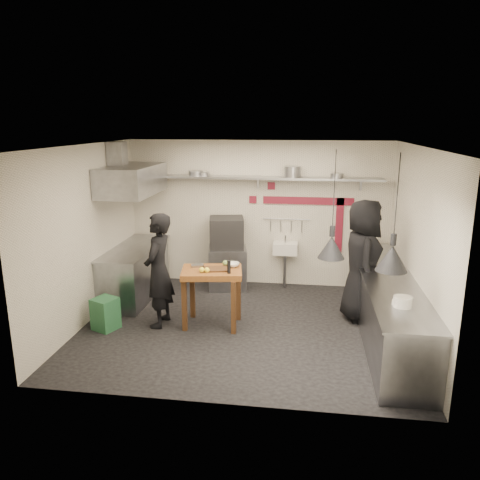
# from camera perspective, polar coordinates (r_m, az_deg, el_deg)

# --- Properties ---
(floor) EXTENTS (5.00, 5.00, 0.00)m
(floor) POSITION_cam_1_polar(r_m,az_deg,el_deg) (7.50, 0.44, -10.48)
(floor) COLOR black
(floor) RESTS_ON ground
(ceiling) EXTENTS (5.00, 5.00, 0.00)m
(ceiling) POSITION_cam_1_polar(r_m,az_deg,el_deg) (6.82, 0.48, 11.42)
(ceiling) COLOR beige
(ceiling) RESTS_ON floor
(wall_back) EXTENTS (5.00, 0.04, 2.80)m
(wall_back) POSITION_cam_1_polar(r_m,az_deg,el_deg) (9.06, 2.21, 3.21)
(wall_back) COLOR silver
(wall_back) RESTS_ON floor
(wall_front) EXTENTS (5.00, 0.04, 2.80)m
(wall_front) POSITION_cam_1_polar(r_m,az_deg,el_deg) (5.04, -2.71, -5.92)
(wall_front) COLOR silver
(wall_front) RESTS_ON floor
(wall_left) EXTENTS (0.04, 4.20, 2.80)m
(wall_left) POSITION_cam_1_polar(r_m,az_deg,el_deg) (7.75, -18.19, 0.59)
(wall_left) COLOR silver
(wall_left) RESTS_ON floor
(wall_right) EXTENTS (0.04, 4.20, 2.80)m
(wall_right) POSITION_cam_1_polar(r_m,az_deg,el_deg) (7.15, 20.73, -0.74)
(wall_right) COLOR silver
(wall_right) RESTS_ON floor
(red_band_horiz) EXTENTS (1.70, 0.02, 0.14)m
(red_band_horiz) POSITION_cam_1_polar(r_m,az_deg,el_deg) (8.95, 8.30, 4.75)
(red_band_horiz) COLOR maroon
(red_band_horiz) RESTS_ON wall_back
(red_band_vert) EXTENTS (0.14, 0.02, 1.10)m
(red_band_vert) POSITION_cam_1_polar(r_m,az_deg,el_deg) (9.06, 11.99, 1.61)
(red_band_vert) COLOR maroon
(red_band_vert) RESTS_ON wall_back
(red_tile_a) EXTENTS (0.14, 0.02, 0.14)m
(red_tile_a) POSITION_cam_1_polar(r_m,az_deg,el_deg) (8.93, 3.84, 6.60)
(red_tile_a) COLOR maroon
(red_tile_a) RESTS_ON wall_back
(red_tile_b) EXTENTS (0.14, 0.02, 0.14)m
(red_tile_b) POSITION_cam_1_polar(r_m,az_deg,el_deg) (9.00, 1.58, 4.95)
(red_tile_b) COLOR maroon
(red_tile_b) RESTS_ON wall_back
(back_shelf) EXTENTS (4.60, 0.34, 0.04)m
(back_shelf) POSITION_cam_1_polar(r_m,az_deg,el_deg) (8.77, 2.14, 7.60)
(back_shelf) COLOR gray
(back_shelf) RESTS_ON wall_back
(shelf_bracket_left) EXTENTS (0.04, 0.06, 0.24)m
(shelf_bracket_left) POSITION_cam_1_polar(r_m,az_deg,el_deg) (9.32, -9.57, 7.19)
(shelf_bracket_left) COLOR gray
(shelf_bracket_left) RESTS_ON wall_back
(shelf_bracket_mid) EXTENTS (0.04, 0.06, 0.24)m
(shelf_bracket_mid) POSITION_cam_1_polar(r_m,az_deg,el_deg) (8.93, 2.23, 7.08)
(shelf_bracket_mid) COLOR gray
(shelf_bracket_mid) RESTS_ON wall_back
(shelf_bracket_right) EXTENTS (0.04, 0.06, 0.24)m
(shelf_bracket_right) POSITION_cam_1_polar(r_m,az_deg,el_deg) (8.95, 14.51, 6.64)
(shelf_bracket_right) COLOR gray
(shelf_bracket_right) RESTS_ON wall_back
(pan_far_left) EXTENTS (0.32, 0.32, 0.09)m
(pan_far_left) POSITION_cam_1_polar(r_m,az_deg,el_deg) (8.96, -5.40, 8.11)
(pan_far_left) COLOR gray
(pan_far_left) RESTS_ON back_shelf
(pan_mid_left) EXTENTS (0.28, 0.28, 0.07)m
(pan_mid_left) POSITION_cam_1_polar(r_m,az_deg,el_deg) (8.93, -4.49, 8.04)
(pan_mid_left) COLOR gray
(pan_mid_left) RESTS_ON back_shelf
(stock_pot) EXTENTS (0.36, 0.36, 0.20)m
(stock_pot) POSITION_cam_1_polar(r_m,az_deg,el_deg) (8.72, 6.42, 8.27)
(stock_pot) COLOR gray
(stock_pot) RESTS_ON back_shelf
(pan_right) EXTENTS (0.29, 0.29, 0.08)m
(pan_right) POSITION_cam_1_polar(r_m,az_deg,el_deg) (8.74, 11.74, 7.69)
(pan_right) COLOR gray
(pan_right) RESTS_ON back_shelf
(oven_stand) EXTENTS (0.82, 0.77, 0.80)m
(oven_stand) POSITION_cam_1_polar(r_m,az_deg,el_deg) (9.04, -1.54, -3.36)
(oven_stand) COLOR gray
(oven_stand) RESTS_ON floor
(combi_oven) EXTENTS (0.73, 0.70, 0.58)m
(combi_oven) POSITION_cam_1_polar(r_m,az_deg,el_deg) (8.85, -1.65, 0.89)
(combi_oven) COLOR black
(combi_oven) RESTS_ON oven_stand
(oven_door) EXTENTS (0.46, 0.11, 0.46)m
(oven_door) POSITION_cam_1_polar(r_m,az_deg,el_deg) (8.59, -1.63, 0.47)
(oven_door) COLOR maroon
(oven_door) RESTS_ON combi_oven
(oven_glass) EXTENTS (0.36, 0.08, 0.34)m
(oven_glass) POSITION_cam_1_polar(r_m,az_deg,el_deg) (8.58, -2.08, 0.46)
(oven_glass) COLOR black
(oven_glass) RESTS_ON oven_door
(hand_sink) EXTENTS (0.46, 0.34, 0.22)m
(hand_sink) POSITION_cam_1_polar(r_m,az_deg,el_deg) (8.99, 5.55, -1.00)
(hand_sink) COLOR silver
(hand_sink) RESTS_ON wall_back
(sink_tap) EXTENTS (0.03, 0.03, 0.14)m
(sink_tap) POSITION_cam_1_polar(r_m,az_deg,el_deg) (8.95, 5.57, 0.11)
(sink_tap) COLOR gray
(sink_tap) RESTS_ON hand_sink
(sink_drain) EXTENTS (0.06, 0.06, 0.66)m
(sink_drain) POSITION_cam_1_polar(r_m,az_deg,el_deg) (9.08, 5.47, -3.74)
(sink_drain) COLOR gray
(sink_drain) RESTS_ON floor
(utensil_rail) EXTENTS (0.90, 0.02, 0.02)m
(utensil_rail) POSITION_cam_1_polar(r_m,az_deg,el_deg) (9.00, 5.67, 2.55)
(utensil_rail) COLOR gray
(utensil_rail) RESTS_ON wall_back
(counter_right) EXTENTS (0.70, 3.80, 0.90)m
(counter_right) POSITION_cam_1_polar(r_m,az_deg,el_deg) (7.37, 17.41, -7.81)
(counter_right) COLOR gray
(counter_right) RESTS_ON floor
(counter_right_top) EXTENTS (0.76, 3.90, 0.03)m
(counter_right_top) POSITION_cam_1_polar(r_m,az_deg,el_deg) (7.22, 17.68, -4.38)
(counter_right_top) COLOR gray
(counter_right_top) RESTS_ON counter_right
(plate_stack) EXTENTS (0.25, 0.25, 0.13)m
(plate_stack) POSITION_cam_1_polar(r_m,az_deg,el_deg) (6.10, 19.21, -7.13)
(plate_stack) COLOR silver
(plate_stack) RESTS_ON counter_right_top
(small_bowl_right) EXTENTS (0.25, 0.25, 0.05)m
(small_bowl_right) POSITION_cam_1_polar(r_m,az_deg,el_deg) (6.17, 18.88, -7.26)
(small_bowl_right) COLOR silver
(small_bowl_right) RESTS_ON counter_right_top
(counter_left) EXTENTS (0.70, 1.90, 0.90)m
(counter_left) POSITION_cam_1_polar(r_m,az_deg,el_deg) (8.79, -12.68, -3.89)
(counter_left) COLOR gray
(counter_left) RESTS_ON floor
(counter_left_top) EXTENTS (0.76, 2.00, 0.03)m
(counter_left_top) POSITION_cam_1_polar(r_m,az_deg,el_deg) (8.66, -12.85, -0.96)
(counter_left_top) COLOR gray
(counter_left_top) RESTS_ON counter_left
(extractor_hood) EXTENTS (0.78, 1.60, 0.50)m
(extractor_hood) POSITION_cam_1_polar(r_m,az_deg,el_deg) (8.41, -12.99, 7.17)
(extractor_hood) COLOR gray
(extractor_hood) RESTS_ON ceiling
(hood_duct) EXTENTS (0.28, 0.28, 0.50)m
(hood_duct) POSITION_cam_1_polar(r_m,az_deg,el_deg) (8.47, -14.75, 9.83)
(hood_duct) COLOR gray
(hood_duct) RESTS_ON ceiling
(green_bin) EXTENTS (0.44, 0.44, 0.50)m
(green_bin) POSITION_cam_1_polar(r_m,az_deg,el_deg) (7.61, -16.09, -8.63)
(green_bin) COLOR #235A35
(green_bin) RESTS_ON floor
(prep_table) EXTENTS (1.01, 0.78, 0.92)m
(prep_table) POSITION_cam_1_polar(r_m,az_deg,el_deg) (7.39, -3.42, -7.01)
(prep_table) COLOR brown
(prep_table) RESTS_ON floor
(cutting_board) EXTENTS (0.43, 0.35, 0.02)m
(cutting_board) POSITION_cam_1_polar(r_m,az_deg,el_deg) (7.22, -2.89, -3.55)
(cutting_board) COLOR #452916
(cutting_board) RESTS_ON prep_table
(pepper_mill) EXTENTS (0.06, 0.06, 0.20)m
(pepper_mill) POSITION_cam_1_polar(r_m,az_deg,el_deg) (7.02, -1.36, -3.31)
(pepper_mill) COLOR black
(pepper_mill) RESTS_ON prep_table
(lemon_a) EXTENTS (0.10, 0.10, 0.08)m
(lemon_a) POSITION_cam_1_polar(r_m,az_deg,el_deg) (7.10, -4.69, -3.64)
(lemon_a) COLOR yellow
(lemon_a) RESTS_ON prep_table
(lemon_b) EXTENTS (0.09, 0.09, 0.08)m
(lemon_b) POSITION_cam_1_polar(r_m,az_deg,el_deg) (7.09, -4.06, -3.67)
(lemon_b) COLOR yellow
(lemon_b) RESTS_ON prep_table
(veg_ball) EXTENTS (0.10, 0.10, 0.09)m
(veg_ball) POSITION_cam_1_polar(r_m,az_deg,el_deg) (7.37, -1.79, -2.84)
(veg_ball) COLOR olive
(veg_ball) RESTS_ON prep_table
(steel_tray) EXTENTS (0.22, 0.18, 0.03)m
(steel_tray) POSITION_cam_1_polar(r_m,az_deg,el_deg) (7.40, -5.19, -3.12)
(steel_tray) COLOR gray
(steel_tray) RESTS_ON prep_table
(bowl) EXTENTS (0.22, 0.22, 0.06)m
(bowl) POSITION_cam_1_polar(r_m,az_deg,el_deg) (7.35, -0.87, -3.03)
(bowl) COLOR silver
(bowl) RESTS_ON prep_table
(heat_lamp_near) EXTENTS (0.45, 0.45, 1.42)m
(heat_lamp_near) POSITION_cam_1_polar(r_m,az_deg,el_deg) (6.14, 11.33, 4.17)
(heat_lamp_near) COLOR black
(heat_lamp_near) RESTS_ON ceiling
(heat_lamp_far) EXTENTS (0.47, 0.47, 1.40)m
(heat_lamp_far) POSITION_cam_1_polar(r_m,az_deg,el_deg) (5.73, 18.45, 3.09)
(heat_lamp_far) COLOR black
(heat_lamp_far) RESTS_ON ceiling
(chef_left) EXTENTS (0.46, 0.68, 1.80)m
(chef_left) POSITION_cam_1_polar(r_m,az_deg,el_deg) (7.35, -9.89, -3.68)
(chef_left) COLOR black
(chef_left) RESTS_ON floor
(chef_right) EXTENTS (0.66, 0.99, 1.97)m
(chef_right) POSITION_cam_1_polar(r_m,az_deg,el_deg) (7.71, 14.70, -2.45)
(chef_right) COLOR black
(chef_right) RESTS_ON floor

